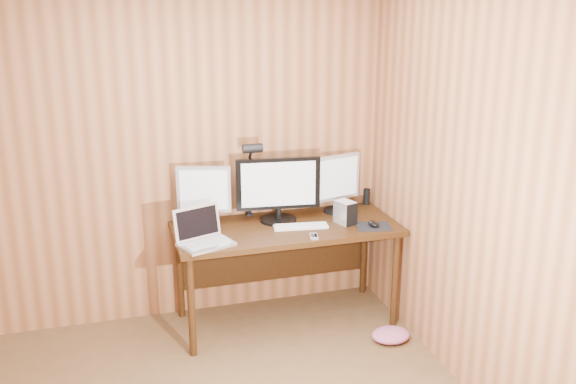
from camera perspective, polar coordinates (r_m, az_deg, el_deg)
name	(u,v)px	position (r m, az deg, el deg)	size (l,w,h in m)	color
room_shell	(184,262)	(2.75, -9.27, -6.19)	(4.00, 4.00, 4.00)	brown
desk	(283,238)	(4.71, -0.42, -4.15)	(1.60, 0.70, 0.75)	#341C0A
monitor_center	(278,188)	(4.63, -0.88, 0.32)	(0.61, 0.27, 0.48)	black
monitor_left	(204,194)	(4.59, -7.47, -0.17)	(0.38, 0.18, 0.43)	black
monitor_right	(336,182)	(4.85, 4.33, 0.92)	(0.39, 0.19, 0.45)	black
laptop	(202,235)	(4.30, -7.62, -3.81)	(0.41, 0.36, 0.24)	silver
keyboard	(301,226)	(4.57, 1.13, -3.06)	(0.40, 0.17, 0.02)	silver
mousepad	(373,226)	(4.63, 7.60, -3.05)	(0.24, 0.20, 0.00)	black
mouse	(374,224)	(4.62, 7.61, -2.81)	(0.07, 0.11, 0.04)	black
hard_drive	(345,212)	(4.65, 5.13, -1.82)	(0.15, 0.18, 0.17)	silver
phone	(314,236)	(4.40, 2.32, -3.94)	(0.07, 0.11, 0.01)	silver
speaker	(367,197)	(5.10, 7.00, -0.42)	(0.05, 0.05, 0.12)	black
desk_lamp	(251,169)	(4.65, -3.33, 2.09)	(0.14, 0.20, 0.62)	black
fabric_pile	(391,335)	(4.68, 9.11, -12.45)	(0.28, 0.23, 0.09)	#BA5A7F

